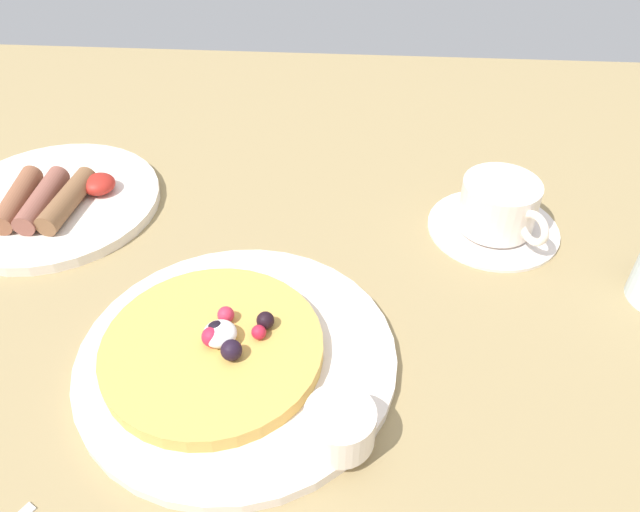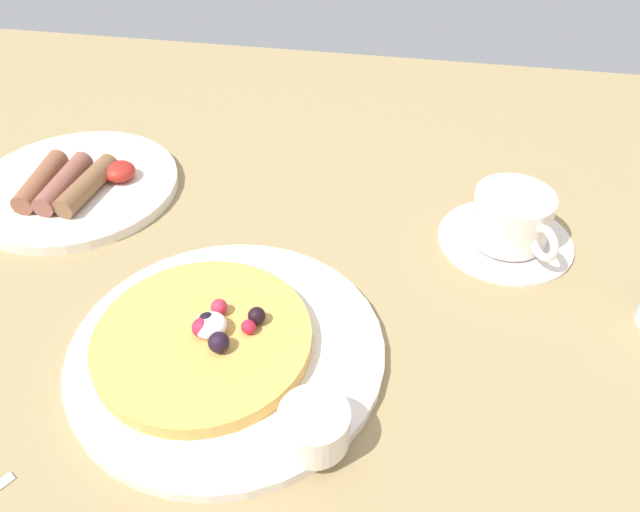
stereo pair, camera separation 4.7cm
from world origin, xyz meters
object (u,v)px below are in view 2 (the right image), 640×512
syrup_ramekin (314,426)px  breakfast_plate (76,186)px  coffee_saucer (505,239)px  coffee_cup (512,216)px  pancake_plate (227,350)px

syrup_ramekin → breakfast_plate: size_ratio=0.23×
syrup_ramekin → coffee_saucer: 32.04cm
coffee_cup → breakfast_plate: bearing=178.9°
breakfast_plate → syrup_ramekin: bearing=-40.1°
syrup_ramekin → breakfast_plate: 44.63cm
pancake_plate → syrup_ramekin: size_ratio=5.11×
coffee_saucer → coffee_cup: 3.16cm
syrup_ramekin → coffee_saucer: size_ratio=0.38×
pancake_plate → syrup_ramekin: (9.19, -7.65, 2.23)cm
breakfast_plate → coffee_cup: size_ratio=2.36×
syrup_ramekin → coffee_saucer: bearing=60.7°
pancake_plate → breakfast_plate: 32.62cm
syrup_ramekin → coffee_cup: (15.71, 27.74, 0.76)cm
breakfast_plate → coffee_saucer: size_ratio=1.68×
syrup_ramekin → coffee_cup: size_ratio=0.53×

